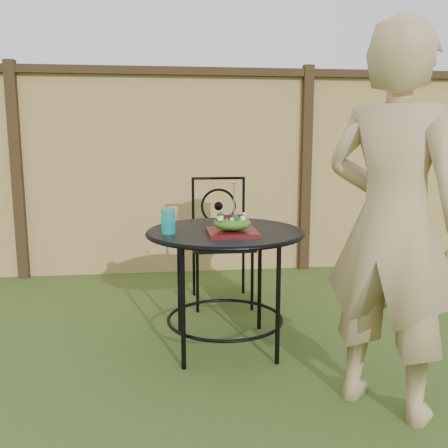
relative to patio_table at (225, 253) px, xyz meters
name	(u,v)px	position (x,y,z in m)	size (l,w,h in m)	color
ground	(175,383)	(-0.32, -0.42, -0.59)	(60.00, 60.00, 0.00)	#244115
fence	(166,171)	(-0.32, 1.78, 0.36)	(8.00, 0.12, 1.90)	#E3BD70
patio_table	(225,253)	(0.00, 0.00, 0.00)	(0.92, 0.92, 0.72)	black
patio_chair	(221,237)	(0.08, 0.88, -0.08)	(0.46, 0.46, 0.95)	black
diner	(392,225)	(0.66, -0.76, 0.29)	(0.64, 0.42, 1.75)	tan
salad_plate	(232,232)	(0.02, -0.14, 0.15)	(0.27, 0.27, 0.02)	#41090B
salad	(232,223)	(0.02, -0.14, 0.20)	(0.21, 0.21, 0.08)	#235614
fork	(234,200)	(0.03, -0.14, 0.33)	(0.01, 0.01, 0.18)	silver
drinking_glass	(168,221)	(-0.33, -0.07, 0.21)	(0.08, 0.08, 0.14)	#0D989C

